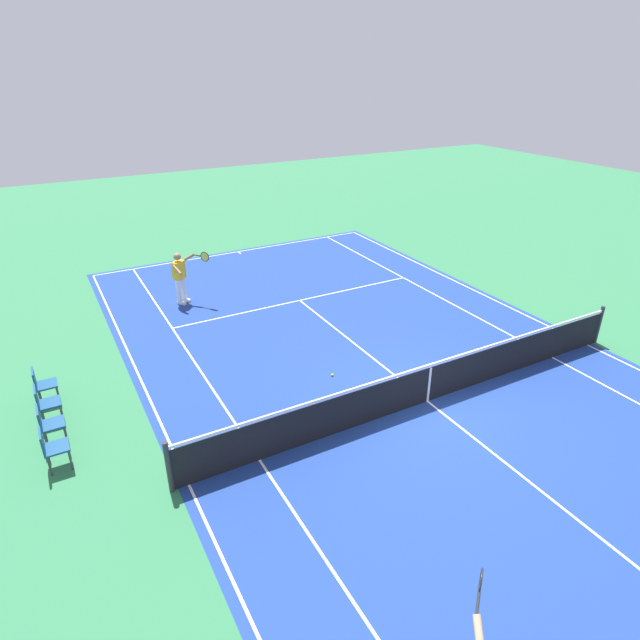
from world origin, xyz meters
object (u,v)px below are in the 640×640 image
(tennis_ball, at_px, (332,375))
(spectator_chair_1, at_px, (47,423))
(tennis_player_near, at_px, (180,275))
(spectator_chair_2, at_px, (44,402))
(spectator_chair_0, at_px, (51,446))
(spectator_chair_3, at_px, (42,383))
(tennis_net, at_px, (429,383))

(tennis_ball, distance_m, spectator_chair_1, 6.25)
(tennis_player_near, bearing_deg, tennis_ball, -162.17)
(tennis_player_near, relative_size, spectator_chair_2, 1.93)
(spectator_chair_0, distance_m, spectator_chair_3, 2.44)
(tennis_net, xyz_separation_m, tennis_player_near, (8.03, 3.31, 0.44))
(tennis_net, xyz_separation_m, spectator_chair_0, (1.63, 7.57, 0.03))
(tennis_player_near, bearing_deg, spectator_chair_0, 146.38)
(tennis_net, bearing_deg, tennis_player_near, 22.40)
(tennis_ball, bearing_deg, tennis_net, -145.24)
(tennis_player_near, relative_size, tennis_ball, 25.71)
(tennis_net, distance_m, spectator_chair_1, 7.95)
(spectator_chair_2, bearing_deg, tennis_net, -113.31)
(tennis_player_near, xyz_separation_m, spectator_chair_1, (-5.59, 4.26, -0.41))
(tennis_player_near, bearing_deg, spectator_chair_2, 138.27)
(spectator_chair_1, bearing_deg, tennis_ball, -94.52)
(spectator_chair_1, xyz_separation_m, spectator_chair_3, (1.63, 0.00, 0.00))
(tennis_net, distance_m, tennis_player_near, 8.70)
(spectator_chair_2, bearing_deg, spectator_chair_3, 0.00)
(spectator_chair_0, distance_m, spectator_chair_1, 0.81)
(spectator_chair_1, height_order, spectator_chair_3, same)
(tennis_ball, height_order, spectator_chair_1, spectator_chair_1)
(tennis_ball, distance_m, spectator_chair_0, 6.24)
(tennis_player_near, distance_m, spectator_chair_0, 7.70)
(spectator_chair_0, bearing_deg, spectator_chair_1, 0.00)
(tennis_player_near, distance_m, spectator_chair_1, 7.03)
(tennis_net, distance_m, spectator_chair_2, 8.24)
(spectator_chair_3, bearing_deg, spectator_chair_1, 180.00)
(tennis_ball, relative_size, spectator_chair_2, 0.08)
(tennis_ball, bearing_deg, spectator_chair_2, 78.13)
(tennis_player_near, relative_size, spectator_chair_3, 1.93)
(tennis_player_near, distance_m, tennis_ball, 6.45)
(spectator_chair_2, height_order, spectator_chair_3, same)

